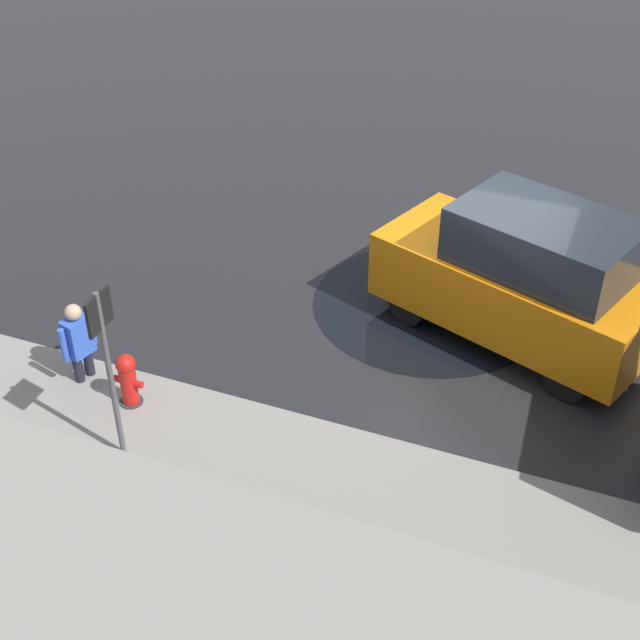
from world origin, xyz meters
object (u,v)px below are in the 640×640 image
Objects in this scene: fire_hydrant at (128,381)px; sign_post at (106,354)px; moving_hatchback at (523,277)px; pedestrian at (78,339)px.

fire_hydrant is 1.51m from sign_post.
sign_post is (-0.41, 0.86, 1.18)m from fire_hydrant.
moving_hatchback is at bearing -133.50° from sign_post.
moving_hatchback is at bearing -142.85° from fire_hydrant.
moving_hatchback is 3.48× the size of pedestrian.
sign_post is (-1.26, 1.08, 0.90)m from pedestrian.
sign_post is (3.95, 4.16, 0.55)m from moving_hatchback.
sign_post reaches higher than pedestrian.
moving_hatchback is 1.77× the size of sign_post.
moving_hatchback reaches higher than fire_hydrant.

